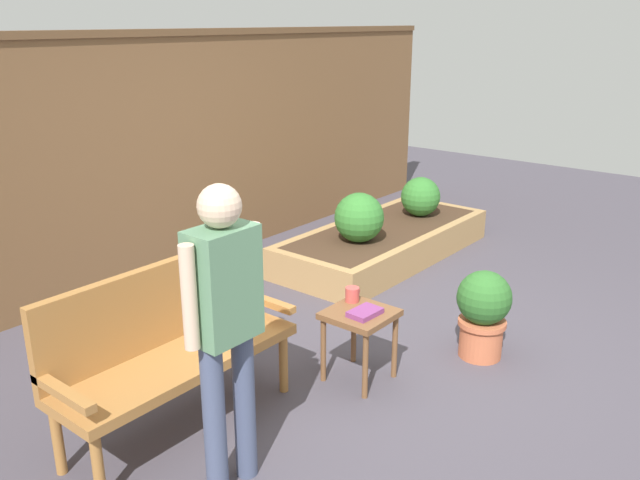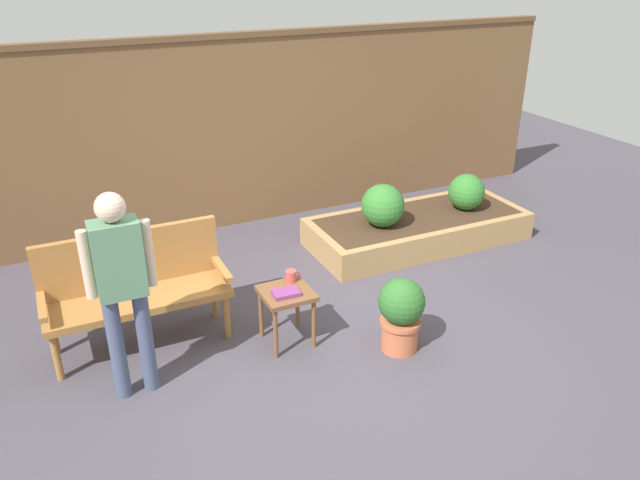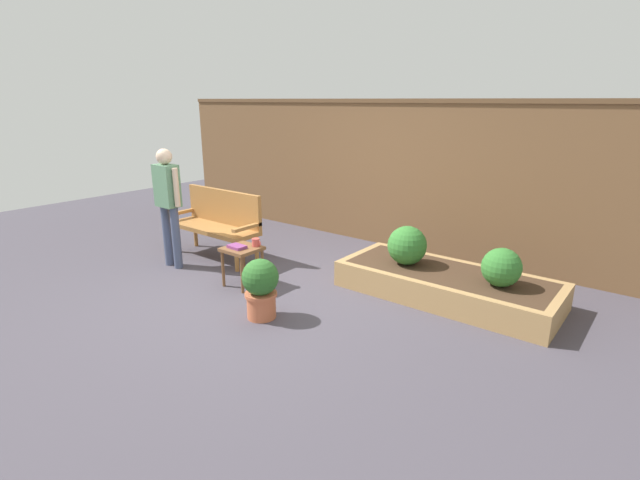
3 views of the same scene
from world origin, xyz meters
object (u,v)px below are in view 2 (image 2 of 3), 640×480
at_px(garden_bench, 134,282).
at_px(book_on_table, 286,293).
at_px(cup_on_table, 291,276).
at_px(side_table, 286,300).
at_px(person_by_bench, 121,280).
at_px(shrub_far_corner, 467,192).
at_px(shrub_near_bench, 383,206).
at_px(potted_boxwood, 401,312).

relative_size(garden_bench, book_on_table, 6.81).
bearing_deg(cup_on_table, side_table, -126.97).
distance_m(book_on_table, person_by_bench, 1.29).
bearing_deg(shrub_far_corner, garden_bench, -171.12).
bearing_deg(person_by_bench, book_on_table, 2.63).
xyz_separation_m(garden_bench, shrub_far_corner, (3.72, 0.58, -0.04)).
relative_size(cup_on_table, person_by_bench, 0.08).
distance_m(book_on_table, shrub_near_bench, 1.98).
bearing_deg(cup_on_table, potted_boxwood, -41.82).
bearing_deg(side_table, garden_bench, 152.85).
bearing_deg(person_by_bench, cup_on_table, 10.37).
xyz_separation_m(side_table, cup_on_table, (0.10, 0.13, 0.13)).
xyz_separation_m(cup_on_table, book_on_table, (-0.13, -0.19, -0.03)).
distance_m(garden_bench, shrub_near_bench, 2.71).
height_order(cup_on_table, shrub_far_corner, shrub_far_corner).
xyz_separation_m(side_table, person_by_bench, (-1.24, -0.11, 0.54)).
xyz_separation_m(side_table, book_on_table, (-0.02, -0.05, 0.10)).
distance_m(side_table, person_by_bench, 1.35).
height_order(garden_bench, person_by_bench, person_by_bench).
xyz_separation_m(book_on_table, shrub_far_corner, (2.67, 1.19, 0.00)).
height_order(side_table, shrub_far_corner, shrub_far_corner).
xyz_separation_m(book_on_table, person_by_bench, (-1.21, -0.06, 0.44)).
relative_size(book_on_table, person_by_bench, 0.14).
relative_size(cup_on_table, shrub_near_bench, 0.29).
distance_m(book_on_table, shrub_far_corner, 2.92).
relative_size(shrub_far_corner, person_by_bench, 0.26).
xyz_separation_m(book_on_table, shrub_near_bench, (1.59, 1.19, 0.03)).
bearing_deg(shrub_near_bench, shrub_far_corner, 0.00).
height_order(side_table, potted_boxwood, potted_boxwood).
bearing_deg(side_table, shrub_near_bench, 36.06).
relative_size(garden_bench, cup_on_table, 11.13).
height_order(cup_on_table, shrub_near_bench, shrub_near_bench).
bearing_deg(side_table, potted_boxwood, -31.27).
relative_size(side_table, shrub_near_bench, 1.06).
height_order(book_on_table, shrub_far_corner, shrub_far_corner).
xyz_separation_m(garden_bench, shrub_near_bench, (2.64, 0.58, -0.02)).
height_order(cup_on_table, book_on_table, cup_on_table).
bearing_deg(potted_boxwood, cup_on_table, 138.18).
bearing_deg(shrub_near_bench, book_on_table, -143.07).
relative_size(book_on_table, shrub_far_corner, 0.52).
distance_m(shrub_near_bench, shrub_far_corner, 1.08).
relative_size(side_table, shrub_far_corner, 1.19).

